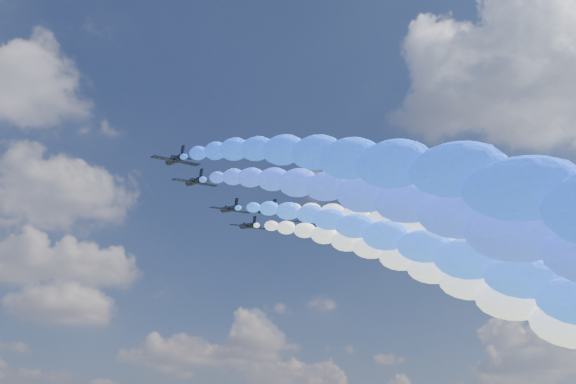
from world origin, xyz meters
TOP-DOWN VIEW (x-y plane):
  - jet_0 at (-27.32, -5.70)m, footprint 8.38×11.43m
  - trail_0 at (-27.32, -56.92)m, footprint 6.18×99.51m
  - jet_1 at (-20.67, 2.57)m, footprint 8.71×11.67m
  - trail_1 at (-20.67, -48.64)m, footprint 6.18×99.51m
  - jet_2 at (-8.58, 14.00)m, footprint 8.64×11.62m
  - trail_2 at (-8.58, -37.22)m, footprint 6.18×99.51m
  - jet_3 at (-1.34, 10.95)m, footprint 8.79×11.72m
  - trail_3 at (-1.34, -40.27)m, footprint 6.18×99.51m
  - jet_4 at (-0.29, 22.74)m, footprint 8.84×11.76m
  - trail_4 at (-0.29, -28.48)m, footprint 6.18×99.51m
  - jet_5 at (11.23, 14.07)m, footprint 8.33×11.40m
  - trail_5 at (11.23, -37.15)m, footprint 6.18×99.51m
  - jet_6 at (20.41, 5.56)m, footprint 8.47×11.49m
  - trail_6 at (20.41, -45.66)m, footprint 6.18×99.51m
  - jet_7 at (28.02, -4.21)m, footprint 8.81×11.73m

SIDE VIEW (x-z plane):
  - trail_0 at x=-27.32m, z-range 65.13..112.23m
  - trail_1 at x=-20.67m, z-range 65.13..112.23m
  - trail_2 at x=-8.58m, z-range 65.13..112.23m
  - trail_3 at x=-1.34m, z-range 65.13..112.23m
  - trail_4 at x=-0.29m, z-range 65.13..112.23m
  - trail_5 at x=11.23m, z-range 65.13..112.23m
  - trail_6 at x=20.41m, z-range 65.13..112.23m
  - jet_0 at x=-27.32m, z-range 107.75..112.85m
  - jet_1 at x=-20.67m, z-range 107.75..112.85m
  - jet_2 at x=-8.58m, z-range 107.75..112.85m
  - jet_3 at x=-1.34m, z-range 107.75..112.85m
  - jet_4 at x=-0.29m, z-range 107.75..112.85m
  - jet_5 at x=11.23m, z-range 107.75..112.85m
  - jet_6 at x=20.41m, z-range 107.75..112.85m
  - jet_7 at x=28.02m, z-range 107.75..112.85m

